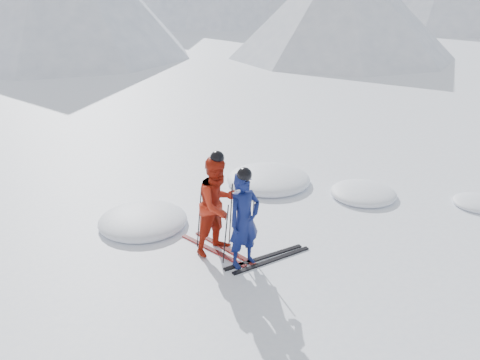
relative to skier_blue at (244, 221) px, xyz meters
name	(u,v)px	position (x,y,z in m)	size (l,w,h in m)	color
ground	(324,226)	(2.11, 0.82, -0.90)	(160.00, 160.00, 0.00)	white
skier_blue	(244,221)	(0.00, 0.00, 0.00)	(0.65, 0.43, 1.79)	#0D1750
skier_red	(218,205)	(-0.28, 0.65, 0.06)	(0.93, 0.72, 1.91)	#AC200D
pole_blue_left	(226,234)	(-0.30, 0.15, -0.30)	(0.02, 0.02, 1.20)	black
pole_blue_right	(252,227)	(0.25, 0.25, -0.30)	(0.02, 0.02, 1.20)	black
pole_red_left	(199,217)	(-0.58, 0.90, -0.26)	(0.02, 0.02, 1.27)	black
pole_red_right	(231,215)	(0.02, 0.80, -0.26)	(0.02, 0.02, 1.27)	black
ski_worn_left	(213,250)	(-0.40, 0.65, -0.88)	(0.09, 1.70, 0.03)	black
ski_worn_right	(225,248)	(-0.16, 0.65, -0.88)	(0.09, 1.70, 0.03)	black
ski_loose_a	(264,257)	(0.42, 0.07, -0.88)	(0.09, 1.70, 0.03)	black
ski_loose_b	(272,260)	(0.52, -0.08, -0.88)	(0.09, 1.70, 0.03)	black
snow_lumps	(263,198)	(1.43, 2.57, -0.90)	(8.87, 4.45, 0.46)	white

